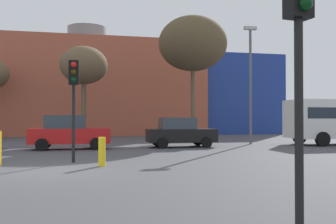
% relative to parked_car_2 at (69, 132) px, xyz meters
% --- Properties ---
extents(ground_plane, '(200.00, 200.00, 0.00)m').
position_rel_parked_car_2_xyz_m(ground_plane, '(-0.21, -8.12, -0.88)').
color(ground_plane, '#47474C').
extents(building_backdrop, '(39.47, 11.89, 11.05)m').
position_rel_parked_car_2_xyz_m(building_backdrop, '(0.80, 19.06, 3.51)').
color(building_backdrop, '#B2563D').
rests_on(building_backdrop, ground_plane).
extents(parked_car_2, '(4.09, 2.01, 1.77)m').
position_rel_parked_car_2_xyz_m(parked_car_2, '(0.00, 0.00, 0.00)').
color(parked_car_2, red).
rests_on(parked_car_2, ground_plane).
extents(parked_car_3, '(3.81, 1.87, 1.65)m').
position_rel_parked_car_2_xyz_m(parked_car_3, '(6.03, 0.00, -0.06)').
color(parked_car_3, black).
rests_on(parked_car_3, ground_plane).
extents(traffic_light_near_right, '(0.39, 0.38, 3.93)m').
position_rel_parked_car_2_xyz_m(traffic_light_near_right, '(3.88, -15.34, 2.01)').
color(traffic_light_near_right, black).
rests_on(traffic_light_near_right, ground_plane).
extents(traffic_light_island, '(0.36, 0.36, 3.77)m').
position_rel_parked_car_2_xyz_m(traffic_light_island, '(0.47, -5.99, 1.89)').
color(traffic_light_island, black).
rests_on(traffic_light_island, ground_plane).
extents(bare_tree_0, '(5.19, 5.19, 9.33)m').
position_rel_parked_car_2_xyz_m(bare_tree_0, '(8.68, 6.62, 6.35)').
color(bare_tree_0, brown).
rests_on(bare_tree_0, ground_plane).
extents(bare_tree_1, '(3.47, 3.47, 6.89)m').
position_rel_parked_car_2_xyz_m(bare_tree_1, '(0.64, 7.53, 4.56)').
color(bare_tree_1, brown).
rests_on(bare_tree_1, ground_plane).
extents(bollard_yellow_1, '(0.24, 0.24, 0.99)m').
position_rel_parked_car_2_xyz_m(bollard_yellow_1, '(1.46, -7.28, -0.39)').
color(bollard_yellow_1, yellow).
rests_on(bollard_yellow_1, ground_plane).
extents(street_lamp, '(0.80, 0.24, 7.37)m').
position_rel_parked_car_2_xyz_m(street_lamp, '(10.91, 1.34, 3.33)').
color(street_lamp, '#59595E').
rests_on(street_lamp, ground_plane).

